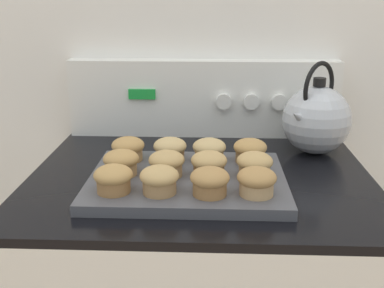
% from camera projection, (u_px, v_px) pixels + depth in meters
% --- Properties ---
extents(wall_back, '(8.00, 0.05, 2.40)m').
position_uv_depth(wall_back, '(204.00, 26.00, 1.32)').
color(wall_back, white).
rests_on(wall_back, ground_plane).
extents(control_panel, '(0.74, 0.07, 0.21)m').
position_uv_depth(control_panel, '(204.00, 98.00, 1.32)').
color(control_panel, white).
rests_on(control_panel, stove_range).
extents(muffin_pan, '(0.40, 0.31, 0.02)m').
position_uv_depth(muffin_pan, '(187.00, 181.00, 1.00)').
color(muffin_pan, '#4C4C51').
rests_on(muffin_pan, stove_range).
extents(muffin_r0_c0, '(0.07, 0.07, 0.05)m').
position_uv_depth(muffin_r0_c0, '(113.00, 178.00, 0.91)').
color(muffin_r0_c0, olive).
rests_on(muffin_r0_c0, muffin_pan).
extents(muffin_r0_c1, '(0.07, 0.07, 0.05)m').
position_uv_depth(muffin_r0_c1, '(159.00, 179.00, 0.90)').
color(muffin_r0_c1, '#A37A4C').
rests_on(muffin_r0_c1, muffin_pan).
extents(muffin_r0_c2, '(0.07, 0.07, 0.05)m').
position_uv_depth(muffin_r0_c2, '(210.00, 181.00, 0.90)').
color(muffin_r0_c2, olive).
rests_on(muffin_r0_c2, muffin_pan).
extents(muffin_r0_c3, '(0.07, 0.07, 0.05)m').
position_uv_depth(muffin_r0_c3, '(257.00, 181.00, 0.90)').
color(muffin_r0_c3, tan).
rests_on(muffin_r0_c3, muffin_pan).
extents(muffin_r1_c0, '(0.07, 0.07, 0.05)m').
position_uv_depth(muffin_r1_c0, '(121.00, 162.00, 0.99)').
color(muffin_r1_c0, tan).
rests_on(muffin_r1_c0, muffin_pan).
extents(muffin_r1_c1, '(0.07, 0.07, 0.05)m').
position_uv_depth(muffin_r1_c1, '(167.00, 163.00, 0.99)').
color(muffin_r1_c1, tan).
rests_on(muffin_r1_c1, muffin_pan).
extents(muffin_r1_c2, '(0.07, 0.07, 0.05)m').
position_uv_depth(muffin_r1_c2, '(209.00, 164.00, 0.99)').
color(muffin_r1_c2, olive).
rests_on(muffin_r1_c2, muffin_pan).
extents(muffin_r1_c3, '(0.07, 0.07, 0.05)m').
position_uv_depth(muffin_r1_c3, '(255.00, 165.00, 0.98)').
color(muffin_r1_c3, tan).
rests_on(muffin_r1_c3, muffin_pan).
extents(muffin_r2_c0, '(0.07, 0.07, 0.05)m').
position_uv_depth(muffin_r2_c0, '(128.00, 148.00, 1.08)').
color(muffin_r2_c0, tan).
rests_on(muffin_r2_c0, muffin_pan).
extents(muffin_r2_c1, '(0.07, 0.07, 0.05)m').
position_uv_depth(muffin_r2_c1, '(170.00, 149.00, 1.08)').
color(muffin_r2_c1, '#A37A4C').
rests_on(muffin_r2_c1, muffin_pan).
extents(muffin_r2_c2, '(0.07, 0.07, 0.05)m').
position_uv_depth(muffin_r2_c2, '(209.00, 150.00, 1.07)').
color(muffin_r2_c2, olive).
rests_on(muffin_r2_c2, muffin_pan).
extents(muffin_r2_c3, '(0.07, 0.07, 0.05)m').
position_uv_depth(muffin_r2_c3, '(250.00, 150.00, 1.07)').
color(muffin_r2_c3, '#A37A4C').
rests_on(muffin_r2_c3, muffin_pan).
extents(tea_kettle, '(0.18, 0.18, 0.23)m').
position_uv_depth(tea_kettle, '(316.00, 119.00, 1.18)').
color(tea_kettle, silver).
rests_on(tea_kettle, stove_range).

